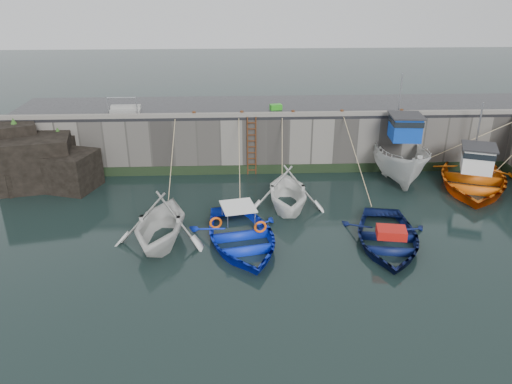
{
  "coord_description": "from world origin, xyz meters",
  "views": [
    {
      "loc": [
        -2.9,
        -15.37,
        10.01
      ],
      "look_at": [
        -2.0,
        4.73,
        1.2
      ],
      "focal_mm": 35.0,
      "sensor_mm": 36.0,
      "label": 1
    }
  ],
  "objects_px": {
    "ladder": "(252,146)",
    "boat_near_navy": "(386,244)",
    "boat_near_blue": "(241,244)",
    "bollard_a": "(194,114)",
    "boat_near_blacktrim": "(287,207)",
    "boat_far_white": "(399,157)",
    "bollard_e": "(401,112)",
    "bollard_b": "(242,113)",
    "boat_far_orange": "(472,178)",
    "boat_near_white": "(162,242)",
    "fish_crate": "(276,107)",
    "bollard_c": "(293,113)",
    "bollard_d": "(342,112)"
  },
  "relations": [
    {
      "from": "boat_far_orange",
      "to": "bollard_a",
      "type": "height_order",
      "value": "boat_far_orange"
    },
    {
      "from": "fish_crate",
      "to": "boat_far_orange",
      "type": "bearing_deg",
      "value": -34.8
    },
    {
      "from": "boat_far_orange",
      "to": "bollard_e",
      "type": "bearing_deg",
      "value": 163.27
    },
    {
      "from": "boat_near_blue",
      "to": "bollard_a",
      "type": "bearing_deg",
      "value": 94.46
    },
    {
      "from": "boat_near_blacktrim",
      "to": "bollard_c",
      "type": "height_order",
      "value": "bollard_c"
    },
    {
      "from": "boat_near_blacktrim",
      "to": "bollard_e",
      "type": "bearing_deg",
      "value": 36.56
    },
    {
      "from": "boat_far_orange",
      "to": "bollard_e",
      "type": "distance_m",
      "value": 4.98
    },
    {
      "from": "bollard_c",
      "to": "boat_far_orange",
      "type": "bearing_deg",
      "value": -15.53
    },
    {
      "from": "boat_near_white",
      "to": "fish_crate",
      "type": "relative_size",
      "value": 7.29
    },
    {
      "from": "boat_near_blue",
      "to": "boat_near_blacktrim",
      "type": "height_order",
      "value": "boat_near_blacktrim"
    },
    {
      "from": "boat_near_white",
      "to": "boat_far_orange",
      "type": "bearing_deg",
      "value": 25.36
    },
    {
      "from": "boat_near_white",
      "to": "fish_crate",
      "type": "xyz_separation_m",
      "value": [
        5.35,
        8.99,
        3.3
      ]
    },
    {
      "from": "boat_near_blue",
      "to": "bollard_c",
      "type": "height_order",
      "value": "bollard_c"
    },
    {
      "from": "bollard_b",
      "to": "bollard_c",
      "type": "bearing_deg",
      "value": 0.0
    },
    {
      "from": "boat_near_blacktrim",
      "to": "boat_far_white",
      "type": "relative_size",
      "value": 0.63
    },
    {
      "from": "boat_near_blacktrim",
      "to": "fish_crate",
      "type": "relative_size",
      "value": 6.93
    },
    {
      "from": "boat_near_white",
      "to": "boat_far_white",
      "type": "xyz_separation_m",
      "value": [
        11.76,
        6.74,
        1.09
      ]
    },
    {
      "from": "ladder",
      "to": "bollard_c",
      "type": "bearing_deg",
      "value": 8.67
    },
    {
      "from": "boat_near_white",
      "to": "bollard_e",
      "type": "xyz_separation_m",
      "value": [
        11.95,
        7.68,
        3.3
      ]
    },
    {
      "from": "boat_near_blue",
      "to": "boat_far_white",
      "type": "relative_size",
      "value": 0.8
    },
    {
      "from": "boat_far_orange",
      "to": "bollard_b",
      "type": "height_order",
      "value": "boat_far_orange"
    },
    {
      "from": "boat_near_blue",
      "to": "bollard_e",
      "type": "height_order",
      "value": "bollard_e"
    },
    {
      "from": "bollard_b",
      "to": "boat_near_white",
      "type": "bearing_deg",
      "value": -114.18
    },
    {
      "from": "ladder",
      "to": "boat_near_blacktrim",
      "type": "bearing_deg",
      "value": -70.86
    },
    {
      "from": "boat_near_white",
      "to": "fish_crate",
      "type": "distance_m",
      "value": 10.97
    },
    {
      "from": "boat_near_blue",
      "to": "boat_near_navy",
      "type": "distance_m",
      "value": 5.88
    },
    {
      "from": "bollard_a",
      "to": "bollard_e",
      "type": "bearing_deg",
      "value": 0.0
    },
    {
      "from": "bollard_b",
      "to": "boat_far_white",
      "type": "bearing_deg",
      "value": -6.48
    },
    {
      "from": "boat_near_navy",
      "to": "bollard_a",
      "type": "bearing_deg",
      "value": 144.65
    },
    {
      "from": "boat_near_navy",
      "to": "boat_far_orange",
      "type": "relative_size",
      "value": 0.64
    },
    {
      "from": "ladder",
      "to": "bollard_d",
      "type": "relative_size",
      "value": 11.43
    },
    {
      "from": "boat_near_blue",
      "to": "bollard_c",
      "type": "relative_size",
      "value": 19.82
    },
    {
      "from": "boat_near_navy",
      "to": "boat_near_blacktrim",
      "type": "bearing_deg",
      "value": 145.3
    },
    {
      "from": "ladder",
      "to": "boat_near_navy",
      "type": "relative_size",
      "value": 0.62
    },
    {
      "from": "bollard_a",
      "to": "bollard_d",
      "type": "relative_size",
      "value": 1.0
    },
    {
      "from": "boat_near_blacktrim",
      "to": "fish_crate",
      "type": "height_order",
      "value": "fish_crate"
    },
    {
      "from": "boat_far_orange",
      "to": "bollard_a",
      "type": "distance_m",
      "value": 14.72
    },
    {
      "from": "boat_near_navy",
      "to": "bollard_a",
      "type": "distance_m",
      "value": 12.07
    },
    {
      "from": "boat_near_white",
      "to": "boat_near_blacktrim",
      "type": "height_order",
      "value": "boat_near_white"
    },
    {
      "from": "bollard_a",
      "to": "boat_near_navy",
      "type": "bearing_deg",
      "value": -45.32
    },
    {
      "from": "ladder",
      "to": "boat_near_blacktrim",
      "type": "xyz_separation_m",
      "value": [
        1.49,
        -4.29,
        -1.59
      ]
    },
    {
      "from": "boat_near_blue",
      "to": "ladder",
      "type": "bearing_deg",
      "value": 73.1
    },
    {
      "from": "bollard_c",
      "to": "bollard_d",
      "type": "xyz_separation_m",
      "value": [
        2.6,
        0.0,
        0.0
      ]
    },
    {
      "from": "bollard_c",
      "to": "bollard_e",
      "type": "height_order",
      "value": "same"
    },
    {
      "from": "ladder",
      "to": "bollard_e",
      "type": "relative_size",
      "value": 11.43
    },
    {
      "from": "boat_far_white",
      "to": "bollard_c",
      "type": "relative_size",
      "value": 24.72
    },
    {
      "from": "boat_near_blue",
      "to": "bollard_a",
      "type": "height_order",
      "value": "bollard_a"
    },
    {
      "from": "ladder",
      "to": "fish_crate",
      "type": "distance_m",
      "value": 2.76
    },
    {
      "from": "boat_near_blacktrim",
      "to": "boat_near_blue",
      "type": "bearing_deg",
      "value": -122.17
    },
    {
      "from": "boat_near_blue",
      "to": "bollard_d",
      "type": "relative_size",
      "value": 19.82
    }
  ]
}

